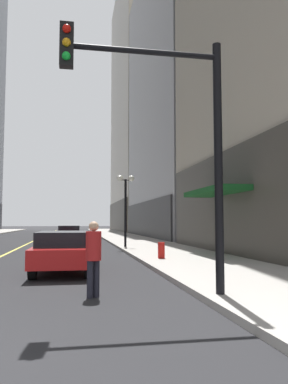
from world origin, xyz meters
name	(u,v)px	position (x,y,z in m)	size (l,w,h in m)	color
ground_plane	(40,238)	(0.00, 35.00, 0.00)	(200.00, 200.00, 0.00)	#262628
sidewalk_right	(122,237)	(8.25, 35.00, 0.07)	(4.50, 78.00, 0.15)	#ADA8A0
lane_centre_stripe	(40,238)	(0.00, 35.00, 0.00)	(0.16, 70.00, 0.01)	#E5D64C
building_right_mid	(198,97)	(16.45, 34.50, 15.18)	(12.11, 24.00, 30.48)	gray
building_right_far	(153,106)	(16.73, 60.00, 22.02)	(12.66, 26.00, 44.20)	#B7AD99
storefront_awning_right	(216,192)	(9.69, 12.19, 2.98)	(1.60, 4.86, 3.12)	#144C1E
car_red	(63,250)	(3.05, 8.67, 0.72)	(1.87, 4.60, 1.32)	#B21919
car_maroon	(69,233)	(2.95, 26.34, 0.72)	(1.87, 4.27, 1.32)	maroon
pedestrian_in_red_jacket	(93,253)	(3.82, 4.29, 0.96)	(0.47, 0.47, 1.65)	black
traffic_light_near_right	(170,121)	(5.35, 3.43, 3.74)	(3.43, 0.35, 5.65)	black
street_lamp_right_mid	(126,195)	(6.40, 18.54, 3.26)	(1.06, 0.36, 4.43)	black
fire_hydrant_right	(161,252)	(6.90, 11.09, 0.40)	(0.28, 0.28, 0.80)	red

